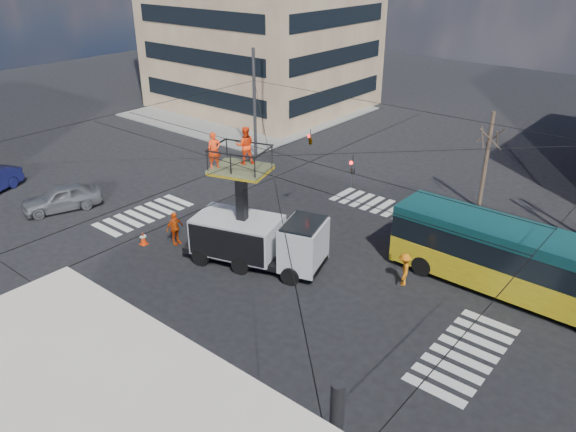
% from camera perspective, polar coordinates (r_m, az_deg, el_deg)
% --- Properties ---
extents(ground, '(120.00, 120.00, 0.00)m').
position_cam_1_polar(ground, '(27.75, -1.72, -5.45)').
color(ground, black).
rests_on(ground, ground).
extents(sidewalk_nw, '(18.00, 18.00, 0.12)m').
position_cam_1_polar(sidewalk_nw, '(55.33, -3.88, 10.56)').
color(sidewalk_nw, slate).
rests_on(sidewalk_nw, ground).
extents(crosswalks, '(22.40, 22.40, 0.02)m').
position_cam_1_polar(crosswalks, '(27.75, -1.72, -5.43)').
color(crosswalks, silver).
rests_on(crosswalks, ground).
extents(overhead_network, '(24.24, 24.24, 8.00)m').
position_cam_1_polar(overhead_network, '(26.14, -1.38, 3.05)').
color(overhead_network, '#2D2D30').
rests_on(overhead_network, ground).
extents(tree_a, '(2.00, 2.00, 6.00)m').
position_cam_1_polar(tree_a, '(34.51, 19.86, 7.75)').
color(tree_a, '#382B21').
rests_on(tree_a, ground).
extents(utility_truck, '(7.37, 4.30, 6.85)m').
position_cam_1_polar(utility_truck, '(27.24, -3.12, -0.92)').
color(utility_truck, black).
rests_on(utility_truck, ground).
extents(city_bus, '(11.78, 2.73, 3.20)m').
position_cam_1_polar(city_bus, '(27.02, 22.57, -4.30)').
color(city_bus, '#C09512').
rests_on(city_bus, ground).
extents(traffic_cone, '(0.36, 0.36, 0.73)m').
position_cam_1_polar(traffic_cone, '(30.83, -14.50, -2.19)').
color(traffic_cone, '#FF3C0A').
rests_on(traffic_cone, ground).
extents(worker_ground, '(0.45, 1.08, 1.84)m').
position_cam_1_polar(worker_ground, '(30.24, -11.44, -1.23)').
color(worker_ground, '#DA4C0D').
rests_on(worker_ground, ground).
extents(flagger, '(1.01, 1.20, 1.61)m').
position_cam_1_polar(flagger, '(26.72, 11.71, -5.33)').
color(flagger, orange).
rests_on(flagger, ground).
extents(parked_car_a, '(3.33, 4.91, 1.55)m').
position_cam_1_polar(parked_car_a, '(36.33, -22.03, 1.74)').
color(parked_car_a, '#585A60').
rests_on(parked_car_a, ground).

